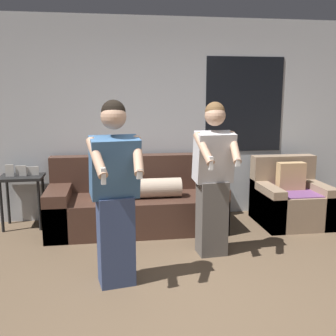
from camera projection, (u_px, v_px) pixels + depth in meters
name	position (u px, v px, depth m)	size (l,w,h in m)	color
ground_plane	(214.00, 322.00, 2.97)	(14.00, 14.00, 0.00)	brown
wall_back	(166.00, 119.00, 5.38)	(5.99, 0.07, 2.70)	silver
couch	(136.00, 203.00, 5.04)	(2.19, 0.92, 0.90)	#472D23
armchair	(290.00, 200.00, 5.22)	(0.87, 0.83, 0.87)	#937A60
side_table	(22.00, 184.00, 5.00)	(0.53, 0.41, 0.83)	black
person_left	(115.00, 194.00, 3.42)	(0.47, 0.54, 1.65)	#384770
person_right	(213.00, 179.00, 4.09)	(0.46, 0.50, 1.62)	#56514C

